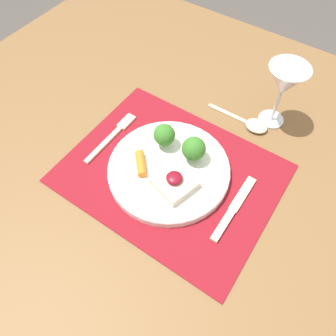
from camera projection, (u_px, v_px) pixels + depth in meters
name	position (u px, v px, depth m)	size (l,w,h in m)	color
ground_plane	(170.00, 270.00, 1.38)	(8.00, 8.00, 0.00)	#4C4742
dining_table	(171.00, 189.00, 0.82)	(1.45, 1.28, 0.74)	brown
placemat	(171.00, 173.00, 0.76)	(0.47, 0.37, 0.00)	maroon
dinner_plate	(169.00, 168.00, 0.74)	(0.28, 0.28, 0.08)	white
fork	(114.00, 134.00, 0.82)	(0.02, 0.18, 0.01)	beige
knife	(231.00, 212.00, 0.70)	(0.02, 0.18, 0.01)	beige
spoon	(252.00, 124.00, 0.83)	(0.17, 0.05, 0.02)	beige
wine_glass_near	(285.00, 83.00, 0.75)	(0.09, 0.09, 0.17)	white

